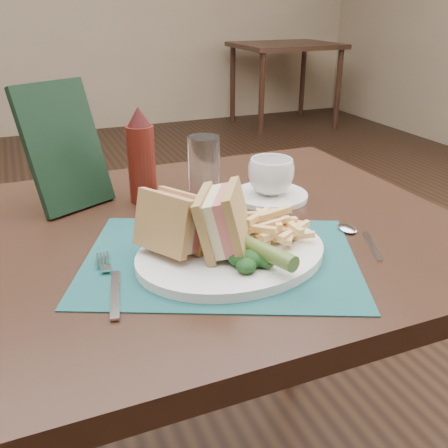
# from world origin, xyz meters

# --- Properties ---
(floor) EXTENTS (7.00, 7.00, 0.00)m
(floor) POSITION_xyz_m (0.00, 0.00, 0.00)
(floor) COLOR black
(floor) RESTS_ON ground
(wall_back) EXTENTS (6.00, 0.00, 6.00)m
(wall_back) POSITION_xyz_m (0.00, 3.50, 0.00)
(wall_back) COLOR tan
(wall_back) RESTS_ON ground
(table_main) EXTENTS (0.90, 0.75, 0.75)m
(table_main) POSITION_xyz_m (0.00, -0.50, 0.38)
(table_main) COLOR black
(table_main) RESTS_ON ground
(table_bg_right) EXTENTS (0.90, 0.75, 0.75)m
(table_bg_right) POSITION_xyz_m (2.08, 2.98, 0.38)
(table_bg_right) COLOR black
(table_bg_right) RESTS_ON ground
(placemat) EXTENTS (0.50, 0.44, 0.00)m
(placemat) POSITION_xyz_m (-0.02, -0.63, 0.75)
(placemat) COLOR #174A4B
(placemat) RESTS_ON table_main
(plate) EXTENTS (0.33, 0.27, 0.01)m
(plate) POSITION_xyz_m (-0.01, -0.63, 0.76)
(plate) COLOR white
(plate) RESTS_ON placemat
(sandwich_half_a) EXTENTS (0.11, 0.12, 0.10)m
(sandwich_half_a) POSITION_xyz_m (-0.11, -0.61, 0.82)
(sandwich_half_a) COLOR tan
(sandwich_half_a) RESTS_ON plate
(sandwich_half_b) EXTENTS (0.12, 0.13, 0.10)m
(sandwich_half_b) POSITION_xyz_m (-0.04, -0.62, 0.82)
(sandwich_half_b) COLOR tan
(sandwich_half_b) RESTS_ON plate
(kale_garnish) EXTENTS (0.11, 0.08, 0.03)m
(kale_garnish) POSITION_xyz_m (0.00, -0.69, 0.78)
(kale_garnish) COLOR #133415
(kale_garnish) RESTS_ON plate
(pickle_spear) EXTENTS (0.06, 0.12, 0.03)m
(pickle_spear) POSITION_xyz_m (0.01, -0.69, 0.79)
(pickle_spear) COLOR #486225
(pickle_spear) RESTS_ON plate
(fries_pile) EXTENTS (0.18, 0.20, 0.05)m
(fries_pile) POSITION_xyz_m (0.06, -0.62, 0.79)
(fries_pile) COLOR #F3C479
(fries_pile) RESTS_ON plate
(fork) EXTENTS (0.07, 0.17, 0.01)m
(fork) POSITION_xyz_m (-0.19, -0.64, 0.76)
(fork) COLOR silver
(fork) RESTS_ON placemat
(spoon) EXTENTS (0.09, 0.15, 0.01)m
(spoon) POSITION_xyz_m (0.22, -0.66, 0.76)
(spoon) COLOR silver
(spoon) RESTS_ON table_main
(saucer) EXTENTS (0.19, 0.19, 0.01)m
(saucer) POSITION_xyz_m (0.17, -0.42, 0.76)
(saucer) COLOR white
(saucer) RESTS_ON table_main
(coffee_cup) EXTENTS (0.13, 0.13, 0.07)m
(coffee_cup) POSITION_xyz_m (0.17, -0.42, 0.80)
(coffee_cup) COLOR white
(coffee_cup) RESTS_ON saucer
(drinking_glass) EXTENTS (0.07, 0.07, 0.13)m
(drinking_glass) POSITION_xyz_m (0.04, -0.39, 0.81)
(drinking_glass) COLOR silver
(drinking_glass) RESTS_ON table_main
(ketchup_bottle) EXTENTS (0.06, 0.06, 0.19)m
(ketchup_bottle) POSITION_xyz_m (-0.07, -0.34, 0.84)
(ketchup_bottle) COLOR #54150E
(ketchup_bottle) RESTS_ON table_main
(check_presenter) EXTENTS (0.17, 0.14, 0.23)m
(check_presenter) POSITION_xyz_m (-0.21, -0.31, 0.87)
(check_presenter) COLOR black
(check_presenter) RESTS_ON table_main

